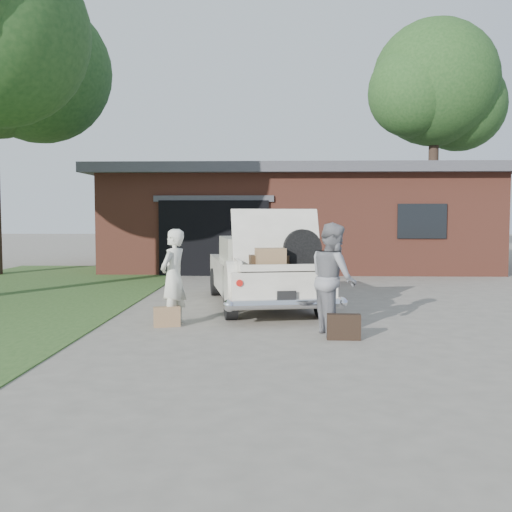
{
  "coord_description": "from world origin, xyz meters",
  "views": [
    {
      "loc": [
        0.36,
        -9.38,
        1.8
      ],
      "look_at": [
        0.0,
        0.6,
        1.1
      ],
      "focal_mm": 42.0,
      "sensor_mm": 36.0,
      "label": 1
    }
  ],
  "objects": [
    {
      "name": "sedan",
      "position": [
        0.08,
        2.35,
        0.69
      ],
      "size": [
        2.65,
        4.95,
        1.89
      ],
      "rotation": [
        0.0,
        0.0,
        0.19
      ],
      "color": "silver",
      "rests_on": "ground"
    },
    {
      "name": "suitcase_right",
      "position": [
        1.31,
        -0.85,
        0.18
      ],
      "size": [
        0.48,
        0.17,
        0.37
      ],
      "primitive_type": "cube",
      "rotation": [
        0.0,
        0.0,
        -0.03
      ],
      "color": "black",
      "rests_on": "ground"
    },
    {
      "name": "suitcase_left",
      "position": [
        -1.41,
        0.03,
        0.16
      ],
      "size": [
        0.44,
        0.24,
        0.32
      ],
      "primitive_type": "cube",
      "rotation": [
        0.0,
        0.0,
        0.28
      ],
      "color": "#98734D",
      "rests_on": "ground"
    },
    {
      "name": "house",
      "position": [
        0.98,
        11.47,
        1.67
      ],
      "size": [
        12.8,
        7.8,
        3.3
      ],
      "color": "brown",
      "rests_on": "ground"
    },
    {
      "name": "woman_right",
      "position": [
        1.2,
        -0.41,
        0.84
      ],
      "size": [
        0.82,
        0.95,
        1.68
      ],
      "primitive_type": "imported",
      "rotation": [
        0.0,
        0.0,
        1.83
      ],
      "color": "gray",
      "rests_on": "ground"
    },
    {
      "name": "tree_right",
      "position": [
        7.4,
        17.88,
        7.29
      ],
      "size": [
        6.4,
        5.57,
        10.4
      ],
      "color": "#38281E",
      "rests_on": "ground"
    },
    {
      "name": "woman_left",
      "position": [
        -1.33,
        0.22,
        0.78
      ],
      "size": [
        0.55,
        0.67,
        1.56
      ],
      "primitive_type": "imported",
      "rotation": [
        0.0,
        0.0,
        -1.94
      ],
      "color": "beige",
      "rests_on": "ground"
    },
    {
      "name": "ground",
      "position": [
        0.0,
        0.0,
        0.0
      ],
      "size": [
        90.0,
        90.0,
        0.0
      ],
      "primitive_type": "plane",
      "color": "gray",
      "rests_on": "ground"
    },
    {
      "name": "grass_strip",
      "position": [
        -5.5,
        3.0,
        0.01
      ],
      "size": [
        6.0,
        16.0,
        0.02
      ],
      "primitive_type": "cube",
      "color": "#2D4C1E",
      "rests_on": "ground"
    }
  ]
}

